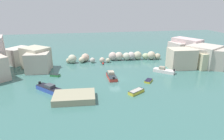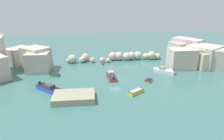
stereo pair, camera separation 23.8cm
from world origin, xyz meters
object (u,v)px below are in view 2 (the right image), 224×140
at_px(stone_dock, 74,97).
at_px(moored_boat_1, 55,75).
at_px(moored_boat_5, 136,92).
at_px(moored_boat_3, 111,76).
at_px(moored_boat_2, 148,81).
at_px(channel_buoy, 103,64).
at_px(moored_boat_4, 49,88).
at_px(moored_boat_0, 164,71).

xyz_separation_m(stone_dock, moored_boat_1, (-4.60, 13.56, -0.33)).
height_order(moored_boat_1, moored_boat_5, moored_boat_5).
height_order(stone_dock, moored_boat_3, moored_boat_3).
height_order(stone_dock, moored_boat_2, stone_dock).
xyz_separation_m(moored_boat_3, moored_boat_5, (3.32, -9.18, -0.16)).
distance_m(channel_buoy, moored_boat_3, 11.35).
relative_size(stone_dock, moored_boat_5, 2.08).
xyz_separation_m(stone_dock, moored_boat_3, (8.69, 9.91, -0.06)).
bearing_deg(moored_boat_1, moored_boat_4, 112.04).
xyz_separation_m(moored_boat_0, moored_boat_1, (-27.22, 2.12, -0.25)).
relative_size(moored_boat_2, moored_boat_5, 0.75).
bearing_deg(moored_boat_3, moored_boat_1, 73.67).
xyz_separation_m(moored_boat_3, moored_boat_4, (-13.76, -5.04, 0.04)).
distance_m(moored_boat_0, moored_boat_3, 14.02).
bearing_deg(stone_dock, moored_boat_0, 26.83).
height_order(channel_buoy, moored_boat_1, channel_buoy).
relative_size(stone_dock, moored_boat_2, 2.76).
bearing_deg(moored_boat_0, moored_boat_3, 47.98).
distance_m(stone_dock, moored_boat_4, 7.04).
bearing_deg(moored_boat_5, moored_boat_1, -70.02).
bearing_deg(moored_boat_4, moored_boat_2, 49.06).
relative_size(moored_boat_1, moored_boat_3, 0.49).
relative_size(channel_buoy, moored_boat_0, 0.11).
relative_size(moored_boat_1, moored_boat_4, 0.46).
distance_m(channel_buoy, moored_boat_1, 14.96).
bearing_deg(moored_boat_5, moored_boat_0, -167.10).
bearing_deg(moored_boat_0, moored_boat_1, 37.26).
bearing_deg(moored_boat_3, moored_boat_0, -84.71).
distance_m(moored_boat_2, moored_boat_5, 7.01).
distance_m(channel_buoy, moored_boat_2, 17.29).
distance_m(moored_boat_1, moored_boat_3, 13.79).
bearing_deg(moored_boat_5, moored_boat_3, -102.45).
bearing_deg(moored_boat_2, moored_boat_4, -49.23).
relative_size(moored_boat_0, moored_boat_1, 2.04).
height_order(channel_buoy, moored_boat_3, moored_boat_3).
distance_m(channel_buoy, moored_boat_0, 17.42).
bearing_deg(moored_boat_0, moored_boat_5, 86.97).
distance_m(moored_boat_1, moored_boat_2, 22.42).
height_order(channel_buoy, moored_boat_0, moored_boat_0).
bearing_deg(moored_boat_0, channel_buoy, 7.44).
bearing_deg(channel_buoy, moored_boat_3, -87.66).
bearing_deg(moored_boat_4, moored_boat_0, 59.18).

